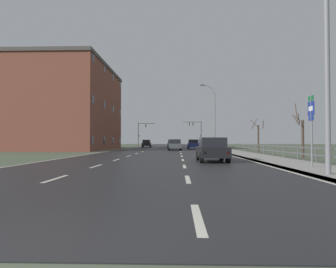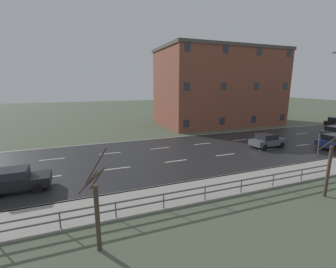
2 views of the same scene
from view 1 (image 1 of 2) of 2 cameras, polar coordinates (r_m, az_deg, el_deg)
ground_plane at (r=51.47m, az=-0.40°, el=-2.84°), size 160.00×160.00×0.12m
road_asphalt_strip at (r=63.45m, az=0.02°, el=-2.48°), size 14.00×120.00×0.03m
sidewalk_right at (r=63.75m, az=7.62°, el=-2.42°), size 3.00×120.00×0.12m
guardrail at (r=25.71m, az=19.64°, el=-2.65°), size 0.07×34.77×1.00m
street_lamp_foreground at (r=13.44m, az=26.48°, el=15.22°), size 2.85×0.24×10.59m
street_lamp_midground at (r=47.43m, az=8.45°, el=3.03°), size 2.27×0.24×9.96m
highway_sign at (r=16.30m, az=24.97°, el=2.08°), size 0.09×0.68×3.56m
traffic_signal_right at (r=78.23m, az=5.36°, el=0.91°), size 4.62×0.36×6.36m
traffic_signal_left at (r=77.52m, az=-4.97°, el=0.59°), size 4.28×0.36×5.95m
car_distant at (r=65.06m, az=-3.98°, el=-1.75°), size 1.94×4.15×1.57m
car_far_left at (r=43.93m, az=1.26°, el=-1.99°), size 1.99×4.18×1.57m
car_near_right at (r=20.23m, az=8.16°, el=-2.84°), size 1.90×4.13×1.57m
car_near_left at (r=50.69m, az=4.69°, el=-1.89°), size 1.87×4.12×1.57m
car_mid_centre at (r=56.04m, az=0.89°, el=-1.83°), size 1.89×4.13×1.57m
brick_building at (r=51.00m, az=-17.44°, el=4.61°), size 12.17×21.17×13.03m
bare_tree_near at (r=26.68m, az=23.49°, el=-0.19°), size 0.75×1.26×4.41m
bare_tree_mid at (r=39.88m, az=16.32°, el=-0.40°), size 1.68×1.92×4.16m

